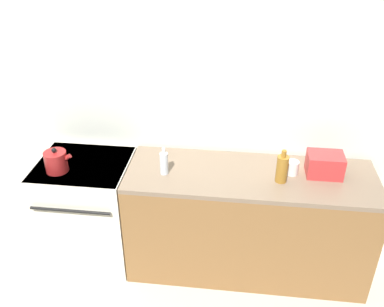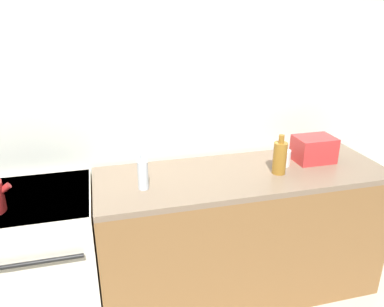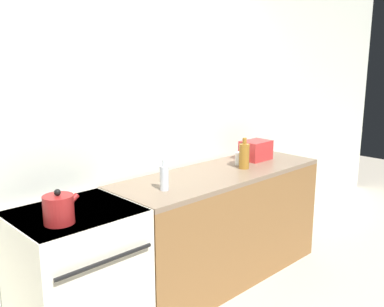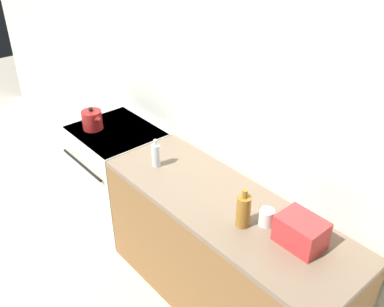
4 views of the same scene
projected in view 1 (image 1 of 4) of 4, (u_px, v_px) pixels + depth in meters
ground_plane at (160, 285)px, 3.48m from camera, size 12.00×12.00×0.00m
wall_back at (170, 103)px, 3.42m from camera, size 8.00×0.05×2.60m
stove at (89, 209)px, 3.58m from camera, size 0.72×0.67×0.92m
counter_block at (247, 222)px, 3.46m from camera, size 1.89×0.65×0.92m
kettle at (56, 161)px, 3.22m from camera, size 0.21×0.17×0.20m
toaster at (325, 164)px, 3.18m from camera, size 0.26×0.20×0.17m
bottle_amber at (282, 168)px, 3.09m from camera, size 0.09×0.09×0.26m
bottle_clear at (164, 163)px, 3.19m from camera, size 0.06×0.06×0.22m
cup_white at (292, 168)px, 3.20m from camera, size 0.09×0.09×0.11m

